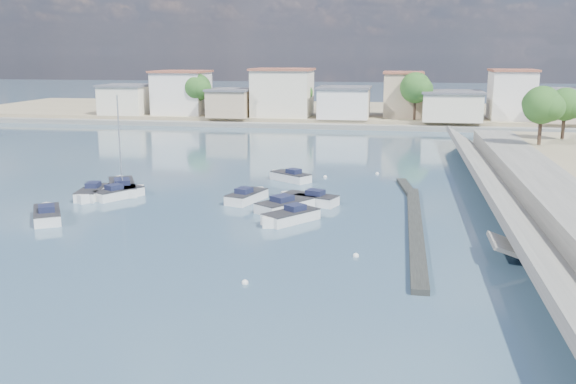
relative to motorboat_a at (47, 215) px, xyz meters
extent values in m
plane|color=#325065|center=(20.83, 31.83, -0.38)|extent=(400.00, 400.00, 0.00)
cube|color=slate|center=(39.33, 4.83, 0.52)|extent=(5.00, 90.00, 1.80)
cube|color=slate|center=(34.98, 4.83, 0.52)|extent=(4.17, 90.00, 2.86)
cube|color=slate|center=(34.83, -4.17, 0.02)|extent=(5.31, 3.50, 1.94)
cube|color=black|center=(27.83, 1.83, -0.20)|extent=(1.00, 26.00, 0.35)
cube|color=black|center=(27.33, 15.83, -0.23)|extent=(2.00, 8.05, 0.30)
cube|color=gray|center=(20.83, 83.83, 0.32)|extent=(160.00, 40.00, 1.40)
cube|color=slate|center=(20.83, 62.83, 0.02)|extent=(160.00, 2.50, 0.80)
cube|color=#ECE2C6|center=(-23.17, 67.83, 3.52)|extent=(8.00, 8.00, 5.00)
cube|color=#595960|center=(-23.17, 67.83, 6.20)|extent=(8.48, 8.48, 0.35)
cube|color=white|center=(-13.17, 69.83, 4.77)|extent=(9.00, 9.00, 7.50)
cube|color=#99513D|center=(-13.17, 69.83, 8.70)|extent=(9.54, 9.54, 0.35)
cube|color=tan|center=(-3.17, 66.83, 3.27)|extent=(7.00, 8.00, 4.50)
cube|color=#595960|center=(-3.17, 66.83, 5.70)|extent=(7.42, 8.48, 0.35)
cube|color=#ECE2C6|center=(5.83, 68.83, 5.02)|extent=(10.00, 9.00, 8.00)
cube|color=#99513D|center=(5.83, 68.83, 9.20)|extent=(10.60, 9.54, 0.35)
cube|color=white|center=(16.83, 67.83, 3.52)|extent=(8.50, 8.50, 5.00)
cube|color=#595960|center=(16.83, 67.83, 6.20)|extent=(9.01, 9.01, 0.35)
cube|color=tan|center=(26.83, 70.83, 4.77)|extent=(6.50, 7.50, 7.50)
cube|color=#99513D|center=(26.83, 70.83, 8.70)|extent=(6.89, 7.95, 0.35)
cube|color=#ECE2C6|center=(34.83, 66.83, 3.27)|extent=(9.50, 9.00, 4.50)
cube|color=#595960|center=(34.83, 66.83, 5.70)|extent=(10.07, 9.54, 0.35)
cube|color=white|center=(44.83, 69.83, 5.02)|extent=(7.00, 8.00, 8.00)
cube|color=#99513D|center=(44.83, 69.83, 9.20)|extent=(7.42, 8.48, 0.35)
cube|color=tan|center=(52.83, 67.83, 3.52)|extent=(8.00, 9.00, 5.00)
cube|color=#595960|center=(52.83, 67.83, 6.20)|extent=(8.48, 9.54, 0.35)
cylinder|color=#38281E|center=(-9.17, 66.83, 2.71)|extent=(0.44, 0.44, 3.38)
sphere|color=#23501A|center=(-9.17, 66.83, 6.05)|extent=(4.80, 4.80, 4.80)
sphere|color=#23501A|center=(-8.27, 66.23, 5.82)|extent=(3.60, 3.60, 3.60)
sphere|color=#23501A|center=(-9.92, 67.28, 6.20)|extent=(3.30, 3.30, 3.30)
cylinder|color=#38281E|center=(8.83, 69.83, 2.48)|extent=(0.44, 0.44, 2.93)
sphere|color=#23501A|center=(8.83, 69.83, 5.38)|extent=(4.16, 4.16, 4.16)
sphere|color=#23501A|center=(9.61, 69.31, 5.18)|extent=(3.12, 3.12, 3.12)
sphere|color=#23501A|center=(8.18, 70.22, 5.51)|extent=(2.86, 2.86, 2.86)
cylinder|color=#38281E|center=(28.83, 65.83, 2.82)|extent=(0.44, 0.44, 3.60)
sphere|color=#23501A|center=(28.83, 65.83, 6.38)|extent=(5.12, 5.12, 5.12)
sphere|color=#23501A|center=(29.79, 65.19, 6.14)|extent=(3.84, 3.84, 3.84)
sphere|color=#23501A|center=(28.03, 66.31, 6.54)|extent=(3.52, 3.52, 3.52)
cylinder|color=#38281E|center=(44.83, 68.83, 2.60)|extent=(0.44, 0.44, 3.15)
sphere|color=#23501A|center=(44.83, 68.83, 5.71)|extent=(4.48, 4.48, 4.48)
sphere|color=#23501A|center=(45.67, 68.27, 5.50)|extent=(3.36, 3.36, 3.36)
sphere|color=#23501A|center=(44.13, 69.25, 5.85)|extent=(3.08, 3.08, 3.08)
cylinder|color=#38281E|center=(42.83, 35.83, 3.00)|extent=(0.44, 0.44, 3.15)
sphere|color=#23501A|center=(42.83, 35.83, 6.11)|extent=(4.48, 4.48, 4.48)
sphere|color=#23501A|center=(43.67, 35.27, 5.90)|extent=(3.36, 3.36, 3.36)
sphere|color=#23501A|center=(42.13, 36.25, 6.25)|extent=(3.08, 3.08, 3.08)
cylinder|color=#38281E|center=(46.83, 41.83, 2.88)|extent=(0.44, 0.44, 2.93)
sphere|color=#23501A|center=(46.83, 41.83, 5.78)|extent=(4.16, 4.16, 4.16)
sphere|color=#23501A|center=(47.61, 41.31, 5.58)|extent=(3.12, 3.12, 3.12)
sphere|color=#23501A|center=(46.18, 42.22, 5.91)|extent=(2.86, 2.86, 2.86)
cube|color=white|center=(0.13, -0.23, -0.08)|extent=(4.06, 5.06, 1.00)
cube|color=white|center=(-0.92, 1.54, -0.08)|extent=(1.60, 1.60, 1.00)
cube|color=#262628|center=(0.13, -0.23, 0.42)|extent=(4.09, 5.08, 0.08)
cube|color=#1B203D|center=(0.38, -0.64, 0.66)|extent=(1.73, 1.83, 0.48)
cube|color=white|center=(13.69, 8.54, -0.08)|extent=(3.04, 4.79, 1.00)
cube|color=white|center=(14.25, 10.36, -0.08)|extent=(1.72, 1.72, 1.00)
cube|color=#262628|center=(13.69, 8.54, 0.42)|extent=(3.08, 4.80, 0.08)
cube|color=#1B203D|center=(13.56, 8.11, 0.66)|extent=(1.46, 1.61, 0.48)
cube|color=white|center=(19.22, 8.55, -0.08)|extent=(4.97, 3.27, 1.00)
cube|color=white|center=(17.33, 9.25, -0.08)|extent=(1.66, 1.66, 1.00)
cube|color=#262628|center=(19.22, 8.55, 0.42)|extent=(4.99, 3.30, 0.08)
cube|color=#1B203D|center=(19.65, 8.39, 0.66)|extent=(1.69, 1.51, 0.48)
cube|color=white|center=(18.58, 2.51, -0.08)|extent=(4.20, 4.70, 1.00)
cube|color=white|center=(17.41, 0.98, -0.08)|extent=(1.47, 1.47, 1.00)
cube|color=#262628|center=(18.58, 2.51, 0.42)|extent=(4.23, 4.72, 0.08)
cube|color=#1B203D|center=(18.85, 2.87, 0.66)|extent=(1.73, 1.77, 0.48)
cube|color=white|center=(2.27, 7.90, -0.08)|extent=(3.73, 4.60, 1.00)
cube|color=white|center=(3.24, 9.49, -0.08)|extent=(1.46, 1.46, 1.00)
cube|color=#262628|center=(2.27, 7.90, 0.42)|extent=(3.76, 4.62, 0.08)
cube|color=#1B203D|center=(2.04, 7.53, 0.66)|extent=(1.59, 1.67, 0.48)
cube|color=white|center=(15.92, 18.00, -0.08)|extent=(4.45, 3.84, 1.00)
cube|color=white|center=(14.44, 19.05, -0.08)|extent=(1.39, 1.39, 1.00)
cube|color=#262628|center=(15.92, 18.00, 0.42)|extent=(4.47, 3.87, 0.08)
cube|color=#1B203D|center=(16.27, 17.76, 0.66)|extent=(1.65, 1.60, 0.48)
cube|color=white|center=(-0.17, 7.73, -0.08)|extent=(2.40, 4.80, 1.00)
cube|color=white|center=(0.12, 5.76, -0.08)|extent=(1.72, 1.72, 1.00)
cube|color=#262628|center=(-0.17, 7.73, 0.42)|extent=(2.43, 4.81, 0.08)
cube|color=#1B203D|center=(-0.24, 8.18, 0.66)|extent=(1.27, 1.52, 0.48)
cube|color=white|center=(17.62, 6.16, -0.08)|extent=(4.79, 5.59, 1.00)
cube|color=white|center=(18.94, 8.04, -0.08)|extent=(1.72, 1.72, 1.00)
cube|color=#262628|center=(17.62, 6.16, 0.42)|extent=(4.83, 5.61, 0.08)
cube|color=#1B203D|center=(17.31, 5.72, 0.66)|extent=(1.99, 2.06, 0.48)
cube|color=white|center=(1.41, 10.54, -0.08)|extent=(4.89, 6.82, 1.00)
cube|color=white|center=(0.11, 13.11, -0.08)|extent=(1.95, 1.95, 1.00)
cube|color=#262628|center=(1.41, 10.54, 0.42)|extent=(4.93, 6.84, 0.08)
cube|color=#1B203D|center=(1.70, 9.96, 0.66)|extent=(2.09, 2.36, 0.48)
cylinder|color=silver|center=(1.41, 10.54, 4.42)|extent=(0.12, 0.12, 8.00)
cylinder|color=silver|center=(1.95, 9.47, 1.12)|extent=(1.15, 2.18, 0.08)
sphere|color=white|center=(24.01, -5.12, -0.33)|extent=(0.38, 0.38, 0.38)
sphere|color=white|center=(20.06, 3.59, -0.33)|extent=(0.38, 0.38, 0.38)
sphere|color=white|center=(18.28, -10.98, -0.33)|extent=(0.38, 0.38, 0.38)
sphere|color=white|center=(27.45, 14.95, -0.33)|extent=(0.38, 0.38, 0.38)
sphere|color=white|center=(19.12, 20.35, -0.33)|extent=(0.38, 0.38, 0.38)
sphere|color=white|center=(24.30, 23.10, -0.33)|extent=(0.38, 0.38, 0.38)
camera|label=1|loc=(26.41, -43.77, 12.24)|focal=40.00mm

